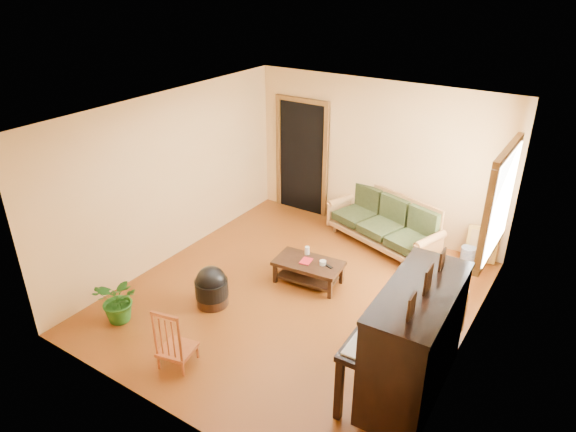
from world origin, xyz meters
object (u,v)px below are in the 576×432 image
Objects in this scene: sofa at (383,222)px; piano at (414,345)px; coffee_table at (308,272)px; red_chair at (176,335)px; armchair at (428,316)px; potted_plant at (119,300)px; ceramic_crock at (468,255)px; footstool at (212,291)px.

sofa is 1.26× the size of piano.
coffee_table is 1.21× the size of red_chair.
sofa is 2.61× the size of armchair.
potted_plant is at bearing 159.08° from red_chair.
potted_plant is at bearing -140.34° from armchair.
ceramic_crock is at bearing 25.42° from sofa.
piano is at bearing -2.55° from footstool.
red_chair is (-0.82, -3.93, -0.01)m from sofa.
potted_plant is at bearing -127.12° from coffee_table.
ceramic_crock is (-0.24, 3.12, -0.55)m from piano.
sofa is 2.01× the size of coffee_table.
ceramic_crock is 0.44× the size of potted_plant.
piano is 2.90m from footstool.
armchair is 0.48× the size of piano.
red_chair is at bearing -83.58° from sofa.
red_chair is (-2.27, -1.97, 0.03)m from armchair.
ceramic_crock is (1.37, 0.17, -0.28)m from sofa.
footstool is 1.62× the size of ceramic_crock.
red_chair is 1.21m from potted_plant.
red_chair is (-0.39, -2.28, 0.23)m from coffee_table.
footstool is (-2.71, -0.86, -0.16)m from armchair.
ceramic_crock is (2.62, 2.99, -0.08)m from footstool.
piano is at bearing -85.64° from ceramic_crock.
armchair is (1.46, -1.96, -0.04)m from sofa.
footstool is at bearing 175.45° from piano.
red_chair is at bearing -99.81° from coffee_table.
coffee_table is 1.91m from armchair.
sofa is 2.42× the size of red_chair.
red_chair reaches higher than armchair.
footstool is at bearing 50.69° from potted_plant.
sofa is at bearing -172.74° from ceramic_crock.
piano is 2.63m from red_chair.
potted_plant reaches higher than footstool.
red_chair is at bearing -8.88° from potted_plant.
footstool reaches higher than coffee_table.
armchair is at bearing 17.54° from footstool.
coffee_table is at bearing -86.23° from sofa.
footstool is at bearing -149.99° from armchair.
coffee_table is at bearing 54.70° from footstool.
piano is at bearing 10.03° from red_chair.
armchair is at bearing 27.20° from potted_plant.
red_chair reaches higher than ceramic_crock.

